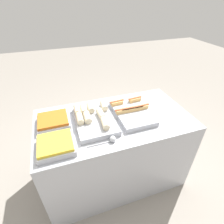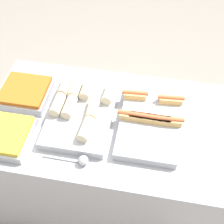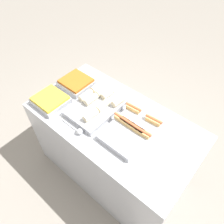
{
  "view_description": "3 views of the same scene",
  "coord_description": "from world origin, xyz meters",
  "px_view_note": "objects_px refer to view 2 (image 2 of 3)",
  "views": [
    {
      "loc": [
        -0.45,
        -1.25,
        1.86
      ],
      "look_at": [
        -0.02,
        0.0,
        0.94
      ],
      "focal_mm": 28.0,
      "sensor_mm": 36.0,
      "label": 1
    },
    {
      "loc": [
        0.17,
        -1.05,
        2.2
      ],
      "look_at": [
        -0.02,
        0.0,
        0.94
      ],
      "focal_mm": 50.0,
      "sensor_mm": 36.0,
      "label": 2
    },
    {
      "loc": [
        0.75,
        -0.89,
        2.26
      ],
      "look_at": [
        -0.02,
        0.0,
        0.94
      ],
      "focal_mm": 35.0,
      "sensor_mm": 36.0,
      "label": 3
    }
  ],
  "objects_px": {
    "tray_hotdogs": "(150,121)",
    "serving_spoon_near": "(81,160)",
    "tray_side_front": "(4,135)",
    "tray_wraps": "(81,110)",
    "tray_side_back": "(25,93)"
  },
  "relations": [
    {
      "from": "tray_hotdogs",
      "to": "serving_spoon_near",
      "type": "relative_size",
      "value": 2.04
    },
    {
      "from": "tray_hotdogs",
      "to": "tray_side_front",
      "type": "bearing_deg",
      "value": -162.67
    },
    {
      "from": "tray_side_front",
      "to": "tray_hotdogs",
      "type": "bearing_deg",
      "value": 17.33
    },
    {
      "from": "tray_hotdogs",
      "to": "tray_side_front",
      "type": "height_order",
      "value": "tray_hotdogs"
    },
    {
      "from": "tray_wraps",
      "to": "tray_side_front",
      "type": "bearing_deg",
      "value": -146.23
    },
    {
      "from": "tray_wraps",
      "to": "tray_side_back",
      "type": "distance_m",
      "value": 0.36
    },
    {
      "from": "tray_side_front",
      "to": "tray_side_back",
      "type": "distance_m",
      "value": 0.31
    },
    {
      "from": "tray_side_front",
      "to": "tray_wraps",
      "type": "bearing_deg",
      "value": 33.77
    },
    {
      "from": "tray_side_back",
      "to": "tray_wraps",
      "type": "bearing_deg",
      "value": -12.06
    },
    {
      "from": "tray_wraps",
      "to": "serving_spoon_near",
      "type": "distance_m",
      "value": 0.31
    },
    {
      "from": "tray_side_front",
      "to": "serving_spoon_near",
      "type": "distance_m",
      "value": 0.43
    },
    {
      "from": "tray_side_front",
      "to": "tray_side_back",
      "type": "xyz_separation_m",
      "value": [
        0.0,
        0.31,
        0.0
      ]
    },
    {
      "from": "tray_hotdogs",
      "to": "tray_side_back",
      "type": "distance_m",
      "value": 0.74
    },
    {
      "from": "tray_wraps",
      "to": "serving_spoon_near",
      "type": "relative_size",
      "value": 2.11
    },
    {
      "from": "tray_hotdogs",
      "to": "serving_spoon_near",
      "type": "height_order",
      "value": "tray_hotdogs"
    }
  ]
}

